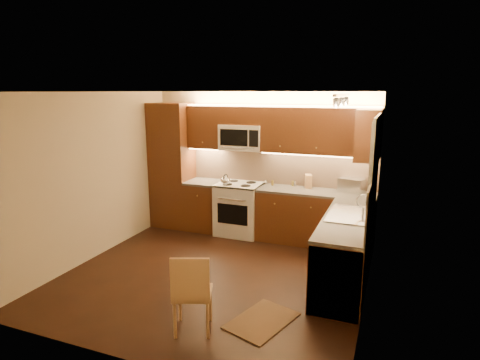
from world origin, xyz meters
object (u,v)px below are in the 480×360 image
at_px(stove, 239,209).
at_px(soap_bottle, 369,198).
at_px(kettle, 225,179).
at_px(dining_chair, 193,291).
at_px(toaster_oven, 352,185).
at_px(knife_block, 308,181).
at_px(microwave, 242,137).
at_px(sink, 349,209).

height_order(stove, soap_bottle, soap_bottle).
height_order(kettle, dining_chair, kettle).
distance_m(toaster_oven, knife_block, 0.71).
bearing_deg(microwave, toaster_oven, 1.70).
distance_m(kettle, toaster_oven, 2.11).
xyz_separation_m(stove, soap_bottle, (2.21, -0.46, 0.53)).
relative_size(toaster_oven, knife_block, 1.67).
distance_m(sink, soap_bottle, 0.70).
relative_size(kettle, toaster_oven, 0.52).
distance_m(microwave, dining_chair, 3.43).
relative_size(sink, knife_block, 3.76).
bearing_deg(knife_block, soap_bottle, -51.83).
distance_m(sink, knife_block, 1.56).
xyz_separation_m(microwave, knife_block, (1.18, 0.07, -0.71)).
height_order(kettle, soap_bottle, kettle).
bearing_deg(kettle, microwave, 71.74).
xyz_separation_m(microwave, sink, (2.00, -1.26, -0.74)).
bearing_deg(microwave, stove, -90.00).
bearing_deg(knife_block, toaster_oven, -20.06).
bearing_deg(kettle, knife_block, 27.03).
relative_size(sink, kettle, 4.36).
xyz_separation_m(sink, knife_block, (-0.82, 1.33, 0.04)).
bearing_deg(stove, microwave, 90.00).
bearing_deg(dining_chair, stove, 81.30).
xyz_separation_m(toaster_oven, soap_bottle, (0.32, -0.65, -0.02)).
relative_size(microwave, knife_block, 3.33).
relative_size(toaster_oven, dining_chair, 0.43).
bearing_deg(kettle, stove, 57.50).
bearing_deg(dining_chair, microwave, 80.80).
distance_m(microwave, toaster_oven, 2.02).
height_order(sink, toaster_oven, toaster_oven).
bearing_deg(toaster_oven, stove, -160.58).
xyz_separation_m(stove, toaster_oven, (1.89, 0.19, 0.55)).
relative_size(sink, dining_chair, 0.97).
distance_m(sink, toaster_oven, 1.32).
xyz_separation_m(kettle, soap_bottle, (2.39, -0.27, -0.03)).
bearing_deg(kettle, toaster_oven, 21.28).
height_order(kettle, toaster_oven, toaster_oven).
height_order(toaster_oven, dining_chair, toaster_oven).
bearing_deg(kettle, sink, -12.36).
relative_size(kettle, knife_block, 0.86).
relative_size(sink, soap_bottle, 4.69).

